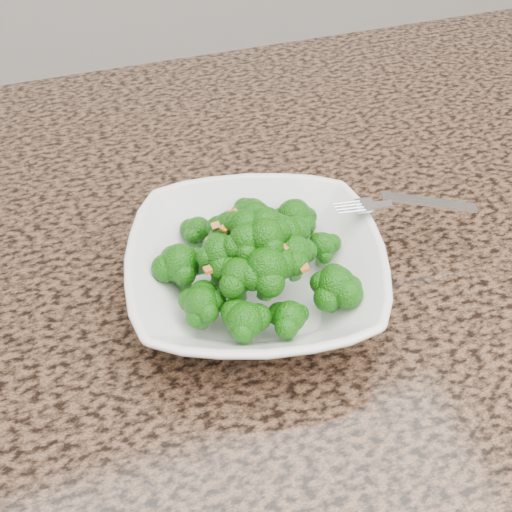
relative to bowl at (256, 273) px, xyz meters
name	(u,v)px	position (x,y,z in m)	size (l,w,h in m)	color
cabinet	(357,503)	(0.14, -0.03, -0.49)	(1.55, 0.95, 0.87)	#392417
granite_counter	(407,295)	(0.14, -0.03, -0.04)	(1.64, 1.04, 0.03)	brown
bowl	(256,273)	(0.00, 0.00, 0.00)	(0.23, 0.23, 0.06)	white
broccoli_pile	(256,223)	(0.00, 0.00, 0.06)	(0.20, 0.20, 0.06)	#17630B
garlic_topping	(256,191)	(0.00, 0.00, 0.10)	(0.12, 0.12, 0.01)	#C67530
fork	(385,205)	(0.13, 0.02, 0.03)	(0.16, 0.03, 0.01)	silver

